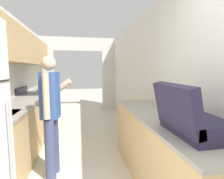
% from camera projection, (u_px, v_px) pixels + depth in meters
% --- Properties ---
extents(wall_left, '(0.38, 8.00, 2.50)m').
position_uv_depth(wall_left, '(4.00, 64.00, 2.92)').
color(wall_left, silver).
rests_on(wall_left, ground_plane).
extents(wall_right, '(0.06, 8.00, 2.50)m').
position_uv_depth(wall_right, '(156.00, 79.00, 2.99)').
color(wall_right, silver).
rests_on(wall_right, ground_plane).
extents(wall_far_with_doorway, '(2.95, 0.06, 2.50)m').
position_uv_depth(wall_far_with_doorway, '(79.00, 69.00, 6.07)').
color(wall_far_with_doorway, silver).
rests_on(wall_far_with_doorway, ground_plane).
extents(counter_left, '(0.62, 4.18, 0.88)m').
position_uv_depth(counter_left, '(32.00, 117.00, 3.61)').
color(counter_left, tan).
rests_on(counter_left, ground_plane).
extents(counter_right, '(0.62, 2.13, 0.88)m').
position_uv_depth(counter_right, '(162.00, 152.00, 2.09)').
color(counter_right, tan).
rests_on(counter_right, ground_plane).
extents(range_oven, '(0.66, 0.73, 1.02)m').
position_uv_depth(range_oven, '(37.00, 112.00, 4.00)').
color(range_oven, black).
rests_on(range_oven, ground_plane).
extents(person, '(0.52, 0.41, 1.59)m').
position_uv_depth(person, '(51.00, 114.00, 2.27)').
color(person, '#384266').
rests_on(person, ground_plane).
extents(suitcase, '(0.46, 0.59, 0.43)m').
position_uv_depth(suitcase, '(189.00, 119.00, 1.45)').
color(suitcase, '#231E38').
rests_on(suitcase, counter_right).
extents(knife, '(0.16, 0.30, 0.02)m').
position_uv_depth(knife, '(39.00, 90.00, 4.45)').
color(knife, '#B7B7BC').
rests_on(knife, counter_left).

